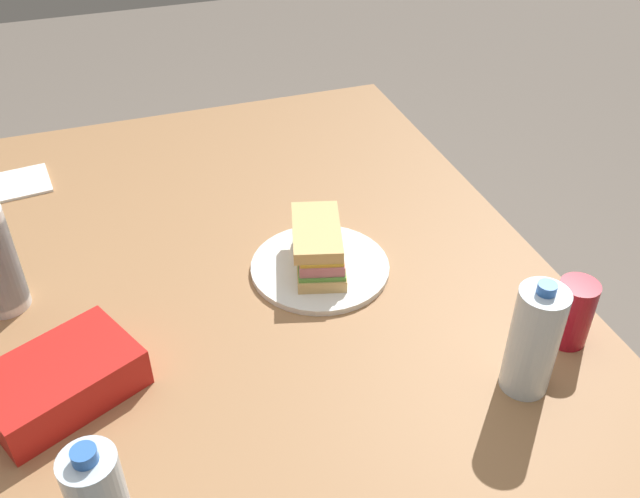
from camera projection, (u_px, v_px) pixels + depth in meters
dining_table at (240, 304)px, 1.40m from camera, size 1.43×1.16×0.77m
paper_plate at (320, 267)px, 1.35m from camera, size 0.27×0.27×0.01m
sandwich at (319, 247)px, 1.32m from camera, size 0.20×0.14×0.08m
soda_can_red at (573, 313)px, 1.16m from camera, size 0.07×0.07×0.12m
chip_bag at (61, 380)px, 1.08m from camera, size 0.23×0.27×0.07m
water_bottle_spare at (534, 340)px, 1.06m from camera, size 0.08×0.08×0.21m
paper_napkin at (20, 183)px, 1.60m from camera, size 0.14×0.14×0.01m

